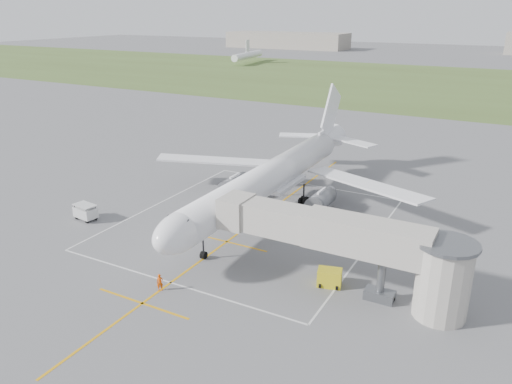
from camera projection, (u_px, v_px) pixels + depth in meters
The scene contains 11 objects.
ground at pixel (268, 211), 63.30m from camera, with size 700.00×700.00×0.00m, color #565659.
grass_strip at pixel (442, 84), 170.47m from camera, with size 700.00×120.00×0.02m, color #455A27.
apron_markings at pixel (245, 228), 58.50m from camera, with size 28.20×60.00×0.01m.
airliner at pixel (271, 177), 62.41m from camera, with size 38.93×46.75×13.52m.
jet_bridge at pixel (358, 246), 43.47m from camera, with size 23.40×5.00×7.20m.
gpu_unit at pixel (329, 278), 46.05m from camera, with size 2.48×2.01×1.65m.
baggage_cart at pixel (86, 212), 60.57m from camera, with size 3.00×2.04×1.95m.
ramp_worker_nose at pixel (160, 283), 45.25m from camera, with size 0.59×0.39×1.62m, color #DA4B06.
ramp_worker_wing at pixel (241, 199), 65.00m from camera, with size 0.84×0.65×1.72m, color #F84407.
distant_hangars at pixel (454, 44), 287.41m from camera, with size 345.00×49.00×12.00m.
distant_aircraft at pixel (463, 62), 205.70m from camera, with size 208.57×49.72×8.85m.
Camera 1 is at (26.67, -52.18, 24.11)m, focal length 35.00 mm.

